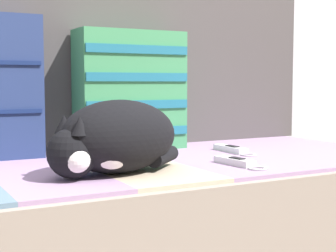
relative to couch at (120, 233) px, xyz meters
name	(u,v)px	position (x,y,z in m)	size (l,w,h in m)	color
couch	(120,233)	(0.00, 0.00, 0.00)	(1.85, 0.85, 0.42)	#3D3838
sofa_backrest	(78,65)	(0.00, 0.35, 0.50)	(1.81, 0.14, 0.57)	#474242
throw_pillow_striped	(130,91)	(0.13, 0.21, 0.41)	(0.36, 0.14, 0.39)	#3D8956
sleeping_cat	(114,139)	(-0.10, -0.20, 0.30)	(0.38, 0.29, 0.18)	black
game_remote_near	(236,162)	(0.24, -0.23, 0.22)	(0.06, 0.19, 0.02)	white
game_remote_far	(232,149)	(0.39, -0.01, 0.22)	(0.05, 0.20, 0.02)	white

